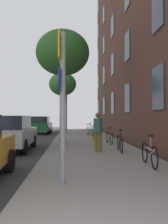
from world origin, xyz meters
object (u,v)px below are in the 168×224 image
object	(u,v)px
tree_near	(63,54)
bicycle_0	(149,154)
bicycle_1	(120,143)
bicycle_4	(90,131)
car_2	(40,125)
sign_post	(62,94)
bicycle_2	(109,137)
pedestrian_0	(98,129)
bicycle_3	(94,133)
car_1	(10,133)
tree_far	(63,85)
traffic_light	(66,106)

from	to	relation	value
tree_near	bicycle_0	size ratio (longest dim) A/B	3.68
bicycle_1	bicycle_0	bearing A→B (deg)	-84.90
bicycle_4	car_2	size ratio (longest dim) A/B	0.42
sign_post	bicycle_2	world-z (taller)	sign_post
sign_post	pedestrian_0	size ratio (longest dim) A/B	2.04
tree_near	bicycle_1	xyz separation A→B (m)	(2.51, -3.43, -4.63)
bicycle_0	bicycle_3	world-z (taller)	bicycle_0
bicycle_0	bicycle_4	world-z (taller)	bicycle_4
sign_post	bicycle_0	xyz separation A→B (m)	(2.54, 1.69, -1.60)
bicycle_2	pedestrian_0	bearing A→B (deg)	-108.02
tree_near	car_1	size ratio (longest dim) A/B	1.59
bicycle_2	car_1	bearing A→B (deg)	-160.99
bicycle_0	bicycle_2	xyz separation A→B (m)	(-0.23, 6.00, -0.01)
car_1	car_2	world-z (taller)	same
sign_post	bicycle_3	xyz separation A→B (m)	(1.75, 10.69, -1.61)
tree_near	pedestrian_0	xyz separation A→B (m)	(1.59, -3.39, -4.06)
bicycle_1	car_2	size ratio (longest dim) A/B	0.40
tree_far	car_2	distance (m)	4.33
sign_post	pedestrian_0	bearing A→B (deg)	74.10
bicycle_0	bicycle_3	xyz separation A→B (m)	(-0.79, 9.00, -0.01)
tree_near	bicycle_4	bearing A→B (deg)	70.60
bicycle_2	bicycle_3	world-z (taller)	bicycle_3
bicycle_4	bicycle_0	bearing A→B (deg)	-86.08
bicycle_4	tree_near	bearing A→B (deg)	-109.40
traffic_light	pedestrian_0	distance (m)	16.60
tree_far	pedestrian_0	world-z (taller)	tree_far
bicycle_3	pedestrian_0	bearing A→B (deg)	-93.84
bicycle_3	bicycle_2	bearing A→B (deg)	-79.41
bicycle_1	bicycle_4	bearing A→B (deg)	93.52
tree_far	car_1	distance (m)	12.51
bicycle_2	pedestrian_0	xyz separation A→B (m)	(-0.96, -2.95, 0.58)
sign_post	bicycle_4	size ratio (longest dim) A/B	1.98
traffic_light	bicycle_0	size ratio (longest dim) A/B	2.32
bicycle_1	bicycle_4	xyz separation A→B (m)	(-0.55, 9.00, 0.01)
pedestrian_0	traffic_light	bearing A→B (deg)	95.90
tree_near	pedestrian_0	size ratio (longest dim) A/B	3.85
sign_post	tree_far	distance (m)	17.95
tree_near	bicycle_1	bearing A→B (deg)	-53.78
bicycle_1	car_2	bearing A→B (deg)	110.85
sign_post	bicycle_4	world-z (taller)	sign_post
pedestrian_0	car_2	xyz separation A→B (m)	(-4.00, 12.87, -0.21)
pedestrian_0	car_1	size ratio (longest dim) A/B	0.41
tree_near	traffic_light	bearing A→B (deg)	90.45
tree_far	pedestrian_0	bearing A→B (deg)	-81.67
pedestrian_0	tree_far	bearing A→B (deg)	98.33
pedestrian_0	car_2	distance (m)	13.48
sign_post	tree_far	bearing A→B (deg)	91.79
sign_post	bicycle_1	world-z (taller)	sign_post
car_1	bicycle_4	bearing A→B (deg)	60.78
traffic_light	tree_near	world-z (taller)	tree_near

